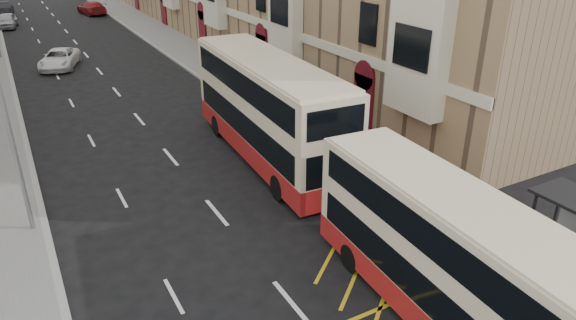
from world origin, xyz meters
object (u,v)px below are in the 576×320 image
street_lamp_near (7,112)px  car_dark (4,12)px  pedestrian_far (431,187)px  double_decker_front (452,263)px  car_silver (7,21)px  double_decker_rear (268,110)px  car_red (92,8)px  pedestrian_near (551,258)px  white_van (59,59)px  pedestrian_mid (494,210)px

street_lamp_near → car_dark: street_lamp_near is taller
car_dark → pedestrian_far: bearing=-66.8°
double_decker_front → car_silver: (-8.55, 55.76, -1.32)m
double_decker_rear → car_red: size_ratio=2.26×
car_dark → car_red: size_ratio=0.83×
pedestrian_near → pedestrian_far: (0.14, 5.35, -0.02)m
pedestrian_near → white_van: bearing=-81.1°
double_decker_rear → pedestrian_far: (3.49, -7.26, -1.55)m
pedestrian_far → car_dark: pedestrian_far is taller
pedestrian_mid → car_red: 58.17m
pedestrian_mid → car_red: bearing=101.2°
double_decker_rear → white_van: (-6.53, 22.95, -1.76)m
white_van → car_red: size_ratio=0.94×
pedestrian_near → white_van: size_ratio=0.31×
pedestrian_far → car_red: (-3.24, 55.54, -0.13)m
car_dark → pedestrian_mid: bearing=-66.7°
pedestrian_mid → pedestrian_far: size_ratio=1.09×
pedestrian_mid → car_dark: 61.71m
white_van → car_red: (6.79, 25.33, 0.08)m
pedestrian_far → white_van: size_ratio=0.30×
street_lamp_near → double_decker_rear: street_lamp_near is taller
white_van → double_decker_front: bearing=-61.3°
double_decker_rear → pedestrian_mid: bearing=-63.9°
pedestrian_near → car_dark: size_ratio=0.35×
double_decker_rear → white_van: 23.92m
pedestrian_near → pedestrian_far: 5.35m
street_lamp_near → white_van: size_ratio=1.57×
white_van → car_red: 26.23m
car_silver → white_van: bearing=-74.3°
car_dark → car_red: car_red is taller
double_decker_rear → white_van: size_ratio=2.41×
double_decker_rear → car_red: (0.26, 48.28, -1.68)m
street_lamp_near → pedestrian_near: 18.08m
double_decker_front → street_lamp_near: bearing=135.3°
double_decker_front → car_silver: 56.43m
pedestrian_mid → car_dark: size_ratio=0.37×
street_lamp_near → car_red: size_ratio=1.47×
pedestrian_near → car_dark: 64.33m
double_decker_front → car_silver: size_ratio=2.32×
double_decker_rear → car_dark: size_ratio=2.72×
pedestrian_near → white_van: (-9.89, 35.55, -0.23)m
double_decker_rear → white_van: double_decker_rear is taller
street_lamp_near → double_decker_rear: size_ratio=0.65×
double_decker_front → white_van: double_decker_front is taller
street_lamp_near → double_decker_rear: 10.79m
pedestrian_near → car_red: 60.97m
pedestrian_far → car_dark: bearing=-43.1°
double_decker_rear → white_van: bearing=109.1°
pedestrian_mid → street_lamp_near: bearing=158.0°
double_decker_front → car_red: bearing=92.5°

